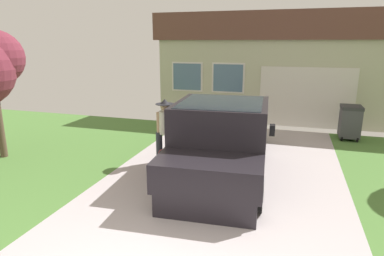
# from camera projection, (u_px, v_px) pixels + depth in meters

# --- Properties ---
(pickup_truck) EXTENTS (2.35, 5.26, 1.73)m
(pickup_truck) POSITION_uv_depth(u_px,v_px,m) (222.00, 143.00, 7.37)
(pickup_truck) COLOR black
(pickup_truck) RESTS_ON ground
(person_with_hat) EXTENTS (0.49, 0.45, 1.64)m
(person_with_hat) POSITION_uv_depth(u_px,v_px,m) (165.00, 128.00, 8.07)
(person_with_hat) COLOR #333842
(person_with_hat) RESTS_ON ground
(handbag) EXTENTS (0.33, 0.16, 0.44)m
(handbag) POSITION_uv_depth(u_px,v_px,m) (164.00, 161.00, 8.06)
(handbag) COLOR #B24C56
(handbag) RESTS_ON ground
(house_with_garage) EXTENTS (11.02, 5.71, 4.03)m
(house_with_garage) POSITION_uv_depth(u_px,v_px,m) (300.00, 64.00, 13.90)
(house_with_garage) COLOR #B5B798
(house_with_garage) RESTS_ON ground
(wheeled_trash_bin) EXTENTS (0.60, 0.72, 1.07)m
(wheeled_trash_bin) POSITION_uv_depth(u_px,v_px,m) (350.00, 121.00, 10.19)
(wheeled_trash_bin) COLOR #424247
(wheeled_trash_bin) RESTS_ON ground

